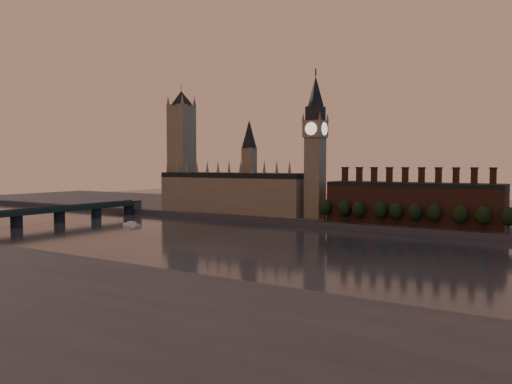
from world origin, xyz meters
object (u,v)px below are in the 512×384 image
at_px(westminster_bridge, 35,214).
at_px(river_boat, 132,224).
at_px(big_ben, 315,145).
at_px(victoria_tower, 182,146).

relative_size(westminster_bridge, river_boat, 12.49).
xyz_separation_m(big_ben, river_boat, (-100.61, -82.28, -55.65)).
height_order(victoria_tower, westminster_bridge, victoria_tower).
bearing_deg(victoria_tower, westminster_bridge, -106.56).
bearing_deg(big_ben, victoria_tower, 177.80).
bearing_deg(westminster_bridge, victoria_tower, 73.44).
xyz_separation_m(victoria_tower, westminster_bridge, (-35.00, -117.70, -51.65)).
xyz_separation_m(victoria_tower, big_ben, (130.00, -5.00, -2.26)).
height_order(westminster_bridge, river_boat, westminster_bridge).
bearing_deg(victoria_tower, big_ben, -2.20).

